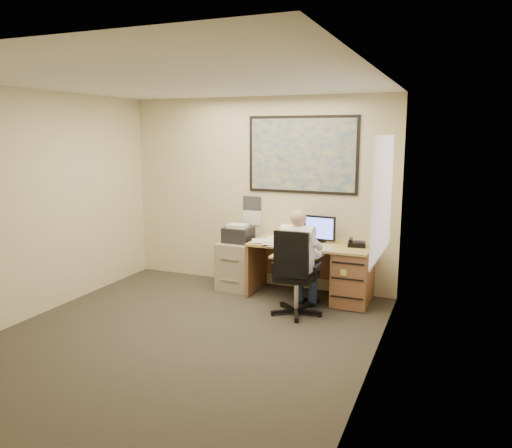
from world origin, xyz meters
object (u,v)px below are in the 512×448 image
at_px(office_chair, 295,290).
at_px(person, 298,262).
at_px(filing_cabinet, 238,261).
at_px(desk, 335,268).

xyz_separation_m(office_chair, person, (0.00, 0.08, 0.33)).
bearing_deg(filing_cabinet, desk, 0.71).
distance_m(office_chair, person, 0.34).
bearing_deg(filing_cabinet, office_chair, -33.06).
distance_m(filing_cabinet, person, 1.31).
xyz_separation_m(desk, filing_cabinet, (-1.41, 0.02, -0.04)).
height_order(desk, filing_cabinet, desk).
bearing_deg(office_chair, filing_cabinet, 145.16).
relative_size(filing_cabinet, office_chair, 0.87).
relative_size(desk, office_chair, 1.49).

